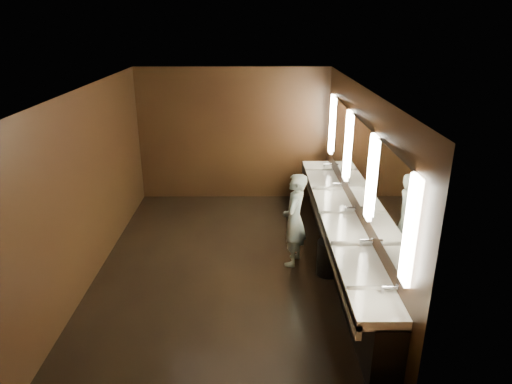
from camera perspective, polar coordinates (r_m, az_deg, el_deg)
floor at (r=7.44m, az=-3.63°, el=-9.05°), size 6.00×6.00×0.00m
ceiling at (r=6.51m, az=-4.21°, el=12.83°), size 4.00×6.00×0.02m
wall_back at (r=9.72m, az=-2.86°, el=7.15°), size 4.00×0.02×2.80m
wall_front at (r=4.16m, az=-6.37°, el=-12.99°), size 4.00×0.02×2.80m
wall_left at (r=7.25m, az=-19.87°, el=1.06°), size 0.02×6.00×2.80m
wall_right at (r=7.01m, az=12.64°, el=1.15°), size 0.02×6.00×2.80m
sink_counter at (r=7.32m, az=10.50°, el=-5.52°), size 0.55×5.40×1.01m
mirror_band at (r=6.90m, az=12.71°, el=3.89°), size 0.06×5.03×1.15m
person at (r=7.17m, az=4.81°, el=-3.48°), size 0.52×0.64×1.51m
trash_bin at (r=7.13m, az=9.05°, el=-8.15°), size 0.46×0.46×0.55m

